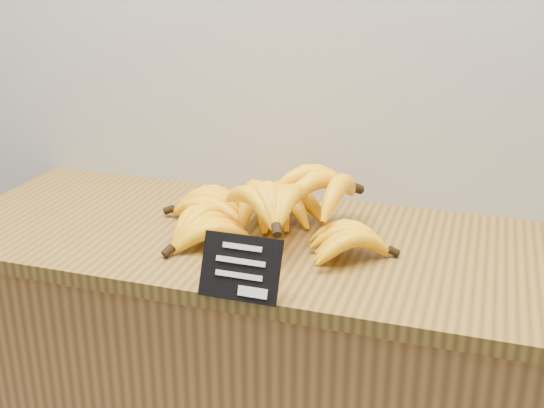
{
  "coord_description": "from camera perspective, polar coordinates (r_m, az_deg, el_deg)",
  "views": [
    {
      "loc": [
        0.38,
        1.53,
        1.5
      ],
      "look_at": [
        0.0,
        2.7,
        1.02
      ],
      "focal_mm": 45.0,
      "sensor_mm": 36.0,
      "label": 1
    }
  ],
  "objects": [
    {
      "name": "counter_top",
      "position": [
        1.4,
        0.63,
        -3.3
      ],
      "size": [
        1.41,
        0.54,
        0.03
      ],
      "primitive_type": "cube",
      "color": "olive",
      "rests_on": "counter"
    },
    {
      "name": "chalkboard_sign",
      "position": [
        1.15,
        -2.67,
        -5.37
      ],
      "size": [
        0.14,
        0.05,
        0.1
      ],
      "primitive_type": "cube",
      "rotation": [
        -0.41,
        0.0,
        0.0
      ],
      "color": "black",
      "rests_on": "counter_top"
    },
    {
      "name": "banana_pile",
      "position": [
        1.39,
        0.24,
        -0.3
      ],
      "size": [
        0.51,
        0.38,
        0.13
      ],
      "color": "#FFBD0A",
      "rests_on": "counter_top"
    }
  ]
}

